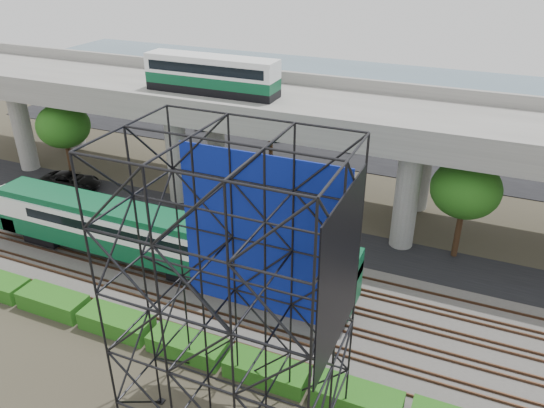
% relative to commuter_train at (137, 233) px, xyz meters
% --- Properties ---
extents(ground, '(140.00, 140.00, 0.00)m').
position_rel_commuter_train_xyz_m(ground, '(6.76, -2.00, -2.88)').
color(ground, '#474233').
rests_on(ground, ground).
extents(ballast_bed, '(90.00, 12.00, 0.20)m').
position_rel_commuter_train_xyz_m(ballast_bed, '(6.76, 0.00, -2.78)').
color(ballast_bed, slate).
rests_on(ballast_bed, ground).
extents(service_road, '(90.00, 5.00, 0.08)m').
position_rel_commuter_train_xyz_m(service_road, '(6.76, 8.50, -2.84)').
color(service_road, black).
rests_on(service_road, ground).
extents(parking_lot, '(90.00, 18.00, 0.08)m').
position_rel_commuter_train_xyz_m(parking_lot, '(6.76, 32.00, -2.84)').
color(parking_lot, black).
rests_on(parking_lot, ground).
extents(harbor_water, '(140.00, 40.00, 0.03)m').
position_rel_commuter_train_xyz_m(harbor_water, '(6.76, 54.00, -2.87)').
color(harbor_water, '#435F6F').
rests_on(harbor_water, ground).
extents(rail_tracks, '(90.00, 9.52, 0.16)m').
position_rel_commuter_train_xyz_m(rail_tracks, '(6.76, -0.00, -2.60)').
color(rail_tracks, '#472D1E').
rests_on(rail_tracks, ballast_bed).
extents(commuter_train, '(29.30, 3.06, 4.30)m').
position_rel_commuter_train_xyz_m(commuter_train, '(0.00, 0.00, 0.00)').
color(commuter_train, black).
rests_on(commuter_train, rail_tracks).
extents(overpass, '(80.00, 12.00, 12.40)m').
position_rel_commuter_train_xyz_m(overpass, '(6.17, 14.00, 5.33)').
color(overpass, '#9E9B93').
rests_on(overpass, ground).
extents(scaffold_tower, '(9.36, 6.36, 15.00)m').
position_rel_commuter_train_xyz_m(scaffold_tower, '(12.88, -9.98, 4.59)').
color(scaffold_tower, black).
rests_on(scaffold_tower, ground).
extents(hedge_strip, '(34.60, 1.80, 1.20)m').
position_rel_commuter_train_xyz_m(hedge_strip, '(7.77, -6.30, -2.32)').
color(hedge_strip, '#1A5112').
rests_on(hedge_strip, ground).
extents(trees, '(40.94, 16.94, 7.69)m').
position_rel_commuter_train_xyz_m(trees, '(2.09, 14.17, 2.69)').
color(trees, '#382314').
rests_on(trees, ground).
extents(suv, '(5.94, 3.41, 1.56)m').
position_rel_commuter_train_xyz_m(suv, '(-13.93, 8.35, -2.02)').
color(suv, black).
rests_on(suv, service_road).
extents(parked_cars, '(37.50, 9.51, 1.30)m').
position_rel_commuter_train_xyz_m(parked_cars, '(8.13, 31.75, -2.20)').
color(parked_cars, silver).
rests_on(parked_cars, parking_lot).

